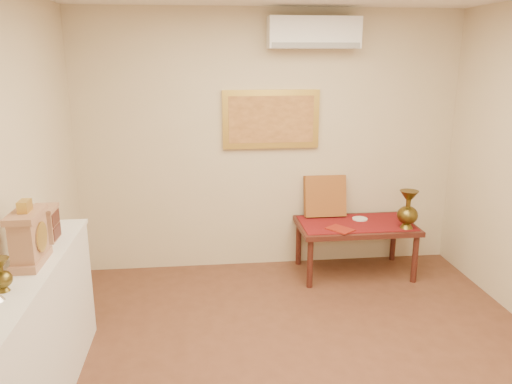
{
  "coord_description": "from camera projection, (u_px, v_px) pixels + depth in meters",
  "views": [
    {
      "loc": [
        -0.73,
        -2.88,
        2.23
      ],
      "look_at": [
        -0.28,
        1.15,
        1.12
      ],
      "focal_mm": 35.0,
      "sensor_mm": 36.0,
      "label": 1
    }
  ],
  "objects": [
    {
      "name": "wall_back",
      "position": [
        270.0,
        143.0,
        5.23
      ],
      "size": [
        4.0,
        0.02,
        2.7
      ],
      "primitive_type": "cube",
      "color": "beige",
      "rests_on": "ground"
    },
    {
      "name": "brass_urn_small",
      "position": [
        1.0,
        270.0,
        2.71
      ],
      "size": [
        0.11,
        0.11,
        0.25
      ],
      "primitive_type": null,
      "color": "brown",
      "rests_on": "display_ledge"
    },
    {
      "name": "table_cloth",
      "position": [
        356.0,
        223.0,
        5.17
      ],
      "size": [
        1.14,
        0.59,
        0.01
      ],
      "primitive_type": "cube",
      "color": "maroon",
      "rests_on": "low_table"
    },
    {
      "name": "brass_urn_tall",
      "position": [
        408.0,
        205.0,
        4.96
      ],
      "size": [
        0.21,
        0.21,
        0.47
      ],
      "primitive_type": null,
      "color": "brown",
      "rests_on": "table_cloth"
    },
    {
      "name": "plate",
      "position": [
        360.0,
        219.0,
        5.28
      ],
      "size": [
        0.16,
        0.16,
        0.01
      ],
      "primitive_type": "cylinder",
      "color": "white",
      "rests_on": "table_cloth"
    },
    {
      "name": "menu",
      "position": [
        340.0,
        229.0,
        4.96
      ],
      "size": [
        0.29,
        0.31,
        0.01
      ],
      "primitive_type": "cube",
      "rotation": [
        0.0,
        0.0,
        0.64
      ],
      "color": "maroon",
      "rests_on": "table_cloth"
    },
    {
      "name": "cushion",
      "position": [
        325.0,
        196.0,
        5.35
      ],
      "size": [
        0.44,
        0.19,
        0.45
      ],
      "primitive_type": "cube",
      "rotation": [
        -0.21,
        0.0,
        0.0
      ],
      "color": "maroon",
      "rests_on": "table_cloth"
    },
    {
      "name": "display_ledge",
      "position": [
        30.0,
        345.0,
        3.1
      ],
      "size": [
        0.37,
        2.02,
        0.98
      ],
      "color": "white",
      "rests_on": "floor"
    },
    {
      "name": "mantel_clock",
      "position": [
        29.0,
        237.0,
        3.06
      ],
      "size": [
        0.17,
        0.36,
        0.41
      ],
      "color": "#AB7758",
      "rests_on": "display_ledge"
    },
    {
      "name": "wooden_chest",
      "position": [
        45.0,
        223.0,
        3.47
      ],
      "size": [
        0.16,
        0.21,
        0.24
      ],
      "color": "#AB7758",
      "rests_on": "display_ledge"
    },
    {
      "name": "low_table",
      "position": [
        355.0,
        229.0,
        5.19
      ],
      "size": [
        1.2,
        0.7,
        0.55
      ],
      "color": "#441B14",
      "rests_on": "floor"
    },
    {
      "name": "painting",
      "position": [
        271.0,
        119.0,
        5.14
      ],
      "size": [
        1.0,
        0.06,
        0.6
      ],
      "color": "gold",
      "rests_on": "wall_back"
    },
    {
      "name": "ac_unit",
      "position": [
        314.0,
        33.0,
        4.86
      ],
      "size": [
        0.9,
        0.25,
        0.3
      ],
      "color": "white",
      "rests_on": "wall_back"
    }
  ]
}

